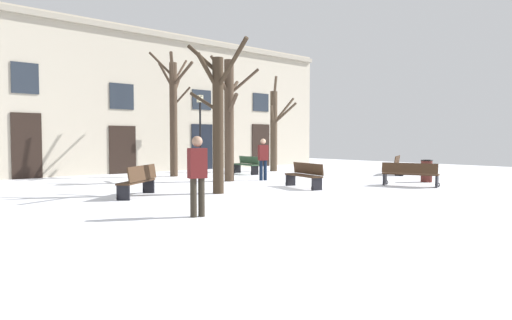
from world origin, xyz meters
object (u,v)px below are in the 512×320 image
Objects in this scene: person_strolling at (197,172)px; bench_near_center_tree at (400,165)px; tree_center at (229,115)px; bench_far_corner at (305,175)px; streetlamp at (200,124)px; bench_near_lamp at (139,180)px; bench_facing_shops at (410,174)px; bench_back_to_back_right at (247,165)px; litter_bin at (427,171)px; person_by_shop_door at (263,157)px; tree_near_facade at (217,117)px; tree_foreground at (174,111)px; tree_right_of_center at (275,128)px.

bench_near_center_tree is at bearing -153.67° from person_strolling.
bench_near_center_tree is (8.07, -2.62, -2.16)m from tree_center.
tree_center is at bearing -158.42° from bench_far_corner.
bench_far_corner is (-1.33, -8.51, -1.98)m from streetlamp.
bench_facing_shops is at bearing 116.63° from bench_near_lamp.
litter_bin is at bearing 26.20° from bench_back_to_back_right.
person_by_shop_door is at bearing 6.55° from bench_facing_shops.
tree_near_facade is at bearing -39.47° from bench_back_to_back_right.
tree_near_facade reaches higher than bench_near_lamp.
bench_near_lamp reaches higher than litter_bin.
tree_near_facade reaches higher than bench_facing_shops.
tree_foreground is at bearing -147.51° from streetlamp.
bench_back_to_back_right is (-2.77, 7.67, 0.01)m from litter_bin.
streetlamp is (4.50, 7.87, 0.10)m from tree_near_facade.
tree_center reaches higher than tree_right_of_center.
bench_back_to_back_right is at bearing 169.89° from bench_near_lamp.
tree_right_of_center reaches higher than litter_bin.
bench_back_to_back_right is at bearing -13.54° from bench_facing_shops.
streetlamp is at bearing 147.41° from tree_right_of_center.
tree_center is 5.63m from bench_near_lamp.
streetlamp is 5.80m from person_by_shop_door.
bench_near_center_tree is (2.45, 2.64, 0.02)m from litter_bin.
tree_foreground is at bearing 174.45° from tree_right_of_center.
tree_right_of_center is at bearing 61.29° from person_by_shop_door.
tree_foreground is at bearing 71.62° from tree_near_facade.
tree_near_facade reaches higher than person_by_shop_door.
person_by_shop_door is (1.77, -4.04, -1.98)m from tree_foreground.
bench_back_to_back_right is at bearing -16.55° from tree_foreground.
streetlamp reaches higher than bench_far_corner.
person_by_shop_door is (1.23, -0.64, -1.69)m from tree_center.
tree_near_facade is 5.31× the size of litter_bin.
tree_center is at bearing -43.54° from bench_back_to_back_right.
bench_near_lamp is 4.00m from person_strolling.
person_strolling is at bearing -176.42° from litter_bin.
tree_near_facade is 2.99m from bench_near_lamp.
tree_right_of_center is 2.87× the size of person_by_shop_door.
streetlamp is at bearing 60.23° from tree_near_facade.
tree_right_of_center is at bearing 157.79° from bench_far_corner.
tree_near_facade reaches higher than bench_back_to_back_right.
tree_right_of_center is 2.93m from bench_back_to_back_right.
tree_right_of_center is 5.61× the size of litter_bin.
tree_foreground is 1.39× the size of streetlamp.
streetlamp reaches higher than person_by_shop_door.
person_strolling reaches higher than bench_far_corner.
litter_bin reaches higher than bench_far_corner.
bench_near_center_tree is (8.60, -6.03, -2.46)m from tree_foreground.
tree_center is 5.86m from tree_right_of_center.
tree_right_of_center reaches higher than bench_facing_shops.
tree_center is 1.10× the size of tree_near_facade.
tree_foreground is at bearing 98.91° from tree_center.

